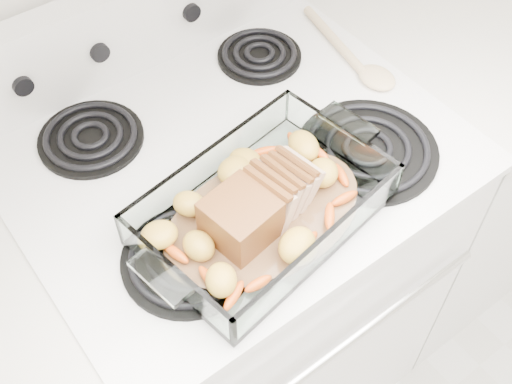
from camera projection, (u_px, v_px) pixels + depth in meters
electric_range at (235, 276)px, 1.50m from camera, size 0.78×0.70×1.12m
counter_right at (431, 154)px, 1.76m from camera, size 0.58×0.68×0.93m
baking_dish at (264, 211)px, 1.02m from camera, size 0.38×0.25×0.07m
pork_roast at (254, 207)px, 0.99m from camera, size 0.20×0.10×0.08m
roast_vegetables at (249, 196)px, 1.03m from camera, size 0.33×0.18×0.04m
wooden_spoon at (358, 61)px, 1.28m from camera, size 0.07×0.29×0.02m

